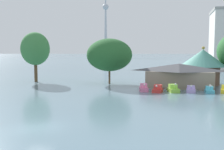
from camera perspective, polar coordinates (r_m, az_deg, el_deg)
The scene contains 11 objects.
ground_plane at distance 26.59m, azimuth -16.12°, elevation -11.13°, with size 2000.00×2000.00×0.00m, color slate.
pedal_boat_pink at distance 48.58m, azimuth 7.02°, elevation -2.92°, with size 2.01×2.78×1.54m.
pedal_boat_red at distance 48.06m, azimuth 10.08°, elevation -3.11°, with size 1.92×3.01×1.43m.
pedal_boat_lime at distance 48.60m, azimuth 13.40°, elevation -3.03°, with size 2.42×3.02×1.79m.
pedal_boat_lavender at distance 49.44m, azimuth 17.06°, elevation -3.09°, with size 1.66×2.75×1.48m.
pedal_boat_cyan at distance 49.57m, azimuth 20.75°, elevation -3.17°, with size 1.54×2.32×1.62m.
boathouse at distance 54.59m, azimuth 14.60°, elevation -0.02°, with size 14.25×6.60×4.97m.
green_roof_pavilion at distance 61.81m, azimuth 19.44°, elevation 2.29°, with size 10.36×10.36×8.60m.
shoreline_tree_tall_left at distance 66.22m, azimuth -16.62°, elevation 5.56°, with size 7.00×7.00×12.16m.
shoreline_tree_mid at distance 59.37m, azimuth -0.57°, elevation 4.47°, with size 10.46×10.46×10.41m.
distant_broadcast_tower at distance 358.21m, azimuth -1.43°, elevation 14.04°, with size 8.08×8.08×151.09m.
Camera 1 is at (12.84, -22.09, 7.36)m, focal length 41.32 mm.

